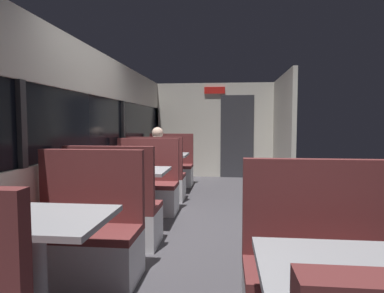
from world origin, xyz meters
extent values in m
cube|color=#423F44|center=(0.00, 0.00, -0.01)|extent=(3.30, 9.20, 0.02)
cube|color=beige|center=(-1.45, 0.00, 0.47)|extent=(0.08, 8.40, 0.95)
cube|color=beige|center=(-1.45, 0.00, 2.00)|extent=(0.08, 8.40, 0.60)
cube|color=black|center=(-1.46, 0.00, 1.32)|extent=(0.03, 8.40, 0.75)
cube|color=#2D2D30|center=(-1.43, -1.40, 1.32)|extent=(0.06, 0.08, 0.75)
cube|color=#2D2D30|center=(-1.43, 1.40, 1.32)|extent=(0.06, 0.08, 0.75)
cube|color=#2D2D30|center=(-1.43, 4.20, 1.32)|extent=(0.06, 0.08, 0.75)
cube|color=beige|center=(0.00, 4.20, 1.15)|extent=(2.90, 0.08, 2.30)
cube|color=#333338|center=(0.55, 4.15, 1.00)|extent=(0.80, 0.04, 2.00)
cube|color=red|center=(0.00, 4.14, 2.12)|extent=(0.50, 0.03, 0.16)
cube|color=beige|center=(1.45, 3.00, 1.15)|extent=(0.08, 2.40, 2.30)
cylinder|color=#9E9EA3|center=(-0.89, -2.09, 0.35)|extent=(0.10, 0.10, 0.70)
cube|color=#99999E|center=(-0.89, -2.09, 0.72)|extent=(0.90, 0.70, 0.04)
cube|color=silver|center=(-0.89, -1.43, 0.20)|extent=(0.95, 0.50, 0.39)
cube|color=brown|center=(-0.89, -1.43, 0.42)|extent=(0.95, 0.50, 0.06)
cube|color=brown|center=(-0.89, -1.22, 0.78)|extent=(0.95, 0.08, 0.65)
cylinder|color=#9E9EA3|center=(-0.89, 0.08, 0.35)|extent=(0.10, 0.10, 0.70)
cube|color=#99999E|center=(-0.89, 0.08, 0.72)|extent=(0.90, 0.70, 0.04)
cube|color=silver|center=(-0.89, -0.58, 0.20)|extent=(0.95, 0.50, 0.39)
cube|color=brown|center=(-0.89, -0.58, 0.42)|extent=(0.95, 0.50, 0.06)
cube|color=brown|center=(-0.89, -0.79, 0.78)|extent=(0.95, 0.08, 0.65)
cube|color=silver|center=(-0.89, 0.74, 0.20)|extent=(0.95, 0.50, 0.39)
cube|color=brown|center=(-0.89, 0.74, 0.42)|extent=(0.95, 0.50, 0.06)
cube|color=brown|center=(-0.89, 0.95, 0.78)|extent=(0.95, 0.08, 0.65)
cylinder|color=#9E9EA3|center=(-0.89, 2.26, 0.35)|extent=(0.10, 0.10, 0.70)
cube|color=#99999E|center=(-0.89, 2.26, 0.72)|extent=(0.90, 0.70, 0.04)
cube|color=silver|center=(-0.89, 1.60, 0.20)|extent=(0.95, 0.50, 0.39)
cube|color=brown|center=(-0.89, 1.60, 0.42)|extent=(0.95, 0.50, 0.06)
cube|color=brown|center=(-0.89, 1.39, 0.78)|extent=(0.95, 0.08, 0.65)
cube|color=silver|center=(-0.89, 2.92, 0.20)|extent=(0.95, 0.50, 0.39)
cube|color=brown|center=(-0.89, 2.92, 0.42)|extent=(0.95, 0.50, 0.06)
cube|color=brown|center=(-0.89, 3.13, 0.78)|extent=(0.95, 0.08, 0.65)
cube|color=#99999E|center=(0.89, -2.69, 0.72)|extent=(0.90, 0.70, 0.04)
cube|color=brown|center=(0.89, -2.03, 0.42)|extent=(0.95, 0.50, 0.06)
cube|color=brown|center=(0.89, -1.82, 0.78)|extent=(0.95, 0.08, 0.65)
cube|color=#26262D|center=(-0.89, 1.60, 0.23)|extent=(0.30, 0.36, 0.45)
cube|color=#99999E|center=(-0.89, 1.65, 0.75)|extent=(0.34, 0.22, 0.60)
sphere|color=beige|center=(-0.89, 1.67, 1.16)|extent=(0.20, 0.20, 0.20)
cylinder|color=#99999E|center=(-1.09, 1.83, 0.77)|extent=(0.07, 0.28, 0.07)
cylinder|color=#99999E|center=(-0.69, 1.83, 0.77)|extent=(0.07, 0.28, 0.07)
camera|label=1|loc=(0.31, -4.09, 1.34)|focal=31.49mm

